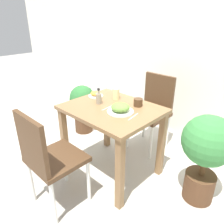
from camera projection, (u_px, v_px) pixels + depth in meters
The scene contains 14 objects.
ground_plane at pixel (112, 170), 2.42m from camera, with size 16.00×16.00×0.00m, color #B7B2A8.
wall_back at pixel (183, 38), 2.71m from camera, with size 8.00×0.05×2.60m.
dining_table at pixel (112, 120), 2.16m from camera, with size 0.89×0.73×0.75m.
chair_near at pixel (48, 156), 1.77m from camera, with size 0.42×0.42×0.92m.
chair_far at pixel (153, 108), 2.67m from camera, with size 0.42×0.42×0.92m.
food_plate at pixel (120, 108), 1.99m from camera, with size 0.24×0.24×0.09m.
side_plate at pixel (96, 94), 2.37m from camera, with size 0.16×0.16×0.06m.
drink_cup at pixel (138, 102), 2.12m from camera, with size 0.09×0.09×0.08m.
juice_glass at pixel (116, 94), 2.29m from camera, with size 0.07×0.07×0.11m.
sauce_bottle at pixel (99, 98), 2.16m from camera, with size 0.06×0.06×0.17m.
fork_utensil at pixel (109, 107), 2.10m from camera, with size 0.02×0.19×0.00m.
spoon_utensil at pixel (133, 117), 1.91m from camera, with size 0.04×0.17×0.00m.
potted_plant_left at pixel (83, 105), 3.06m from camera, with size 0.35×0.35×0.69m.
potted_plant_right at pixel (206, 150), 1.84m from camera, with size 0.44×0.44×0.84m.
Camera 1 is at (1.34, -1.39, 1.59)m, focal length 35.00 mm.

